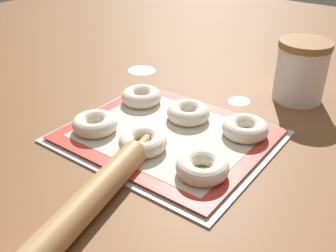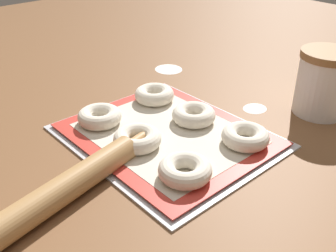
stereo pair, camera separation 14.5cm
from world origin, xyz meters
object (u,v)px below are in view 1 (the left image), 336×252
(bagel_front_left, at_px, (95,124))
(bagel_back_right, at_px, (245,128))
(bagel_front_center, at_px, (143,142))
(flour_canister, at_px, (301,71))
(bagel_front_right, at_px, (202,167))
(bagel_back_left, at_px, (141,96))
(rolling_pin, at_px, (83,207))
(bagel_back_center, at_px, (188,113))
(baking_tray, at_px, (168,135))

(bagel_front_left, relative_size, bagel_back_right, 1.00)
(bagel_front_center, bearing_deg, flour_canister, 69.88)
(bagel_front_right, bearing_deg, bagel_back_left, 149.86)
(bagel_front_center, distance_m, flour_canister, 0.44)
(bagel_front_left, xyz_separation_m, bagel_front_center, (0.13, 0.00, 0.00))
(bagel_back_left, xyz_separation_m, rolling_pin, (0.17, -0.35, -0.00))
(bagel_front_center, height_order, bagel_back_left, same)
(bagel_back_center, height_order, rolling_pin, rolling_pin)
(rolling_pin, bearing_deg, baking_tray, 98.37)
(baking_tray, distance_m, flour_canister, 0.38)
(baking_tray, bearing_deg, bagel_front_left, -147.30)
(bagel_front_center, bearing_deg, bagel_front_right, -0.78)
(bagel_front_left, height_order, bagel_front_right, same)
(bagel_front_right, height_order, bagel_back_right, same)
(bagel_front_left, bearing_deg, rolling_pin, -48.44)
(bagel_front_center, relative_size, bagel_front_right, 1.00)
(rolling_pin, bearing_deg, bagel_front_left, 131.56)
(baking_tray, height_order, bagel_back_left, bagel_back_left)
(bagel_front_center, bearing_deg, rolling_pin, -77.55)
(bagel_front_left, relative_size, bagel_back_left, 1.00)
(bagel_front_right, height_order, flour_canister, flour_canister)
(bagel_back_center, relative_size, flour_canister, 0.64)
(bagel_front_center, distance_m, bagel_back_left, 0.20)
(baking_tray, bearing_deg, rolling_pin, -81.63)
(bagel_back_left, distance_m, flour_canister, 0.39)
(bagel_back_right, distance_m, flour_canister, 0.26)
(bagel_back_right, bearing_deg, bagel_front_left, -147.09)
(bagel_front_left, bearing_deg, bagel_front_right, 0.68)
(baking_tray, height_order, flour_canister, flour_canister)
(bagel_front_center, bearing_deg, bagel_front_left, -177.73)
(bagel_front_right, bearing_deg, rolling_pin, -115.72)
(bagel_front_right, distance_m, bagel_back_center, 0.20)
(baking_tray, bearing_deg, bagel_back_center, 89.45)
(baking_tray, distance_m, bagel_back_left, 0.16)
(bagel_front_left, distance_m, bagel_back_center, 0.20)
(bagel_front_center, xyz_separation_m, flour_canister, (0.15, 0.42, 0.05))
(bagel_front_left, distance_m, bagel_back_right, 0.31)
(bagel_front_center, xyz_separation_m, rolling_pin, (0.04, -0.20, -0.00))
(bagel_back_left, xyz_separation_m, bagel_back_right, (0.27, 0.01, 0.00))
(bagel_front_center, xyz_separation_m, bagel_back_center, (0.00, 0.15, 0.00))
(bagel_back_center, xyz_separation_m, bagel_back_right, (0.13, 0.01, 0.00))
(baking_tray, xyz_separation_m, bagel_back_center, (0.00, 0.07, 0.02))
(baking_tray, relative_size, bagel_front_center, 4.40)
(bagel_front_left, bearing_deg, bagel_front_center, 2.27)
(bagel_back_left, bearing_deg, bagel_front_left, -87.80)
(bagel_front_center, height_order, flour_canister, flour_canister)
(bagel_back_center, distance_m, flour_canister, 0.31)
(bagel_back_center, distance_m, bagel_back_right, 0.13)
(bagel_front_right, bearing_deg, bagel_front_center, 179.22)
(bagel_back_right, bearing_deg, bagel_front_center, -129.56)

